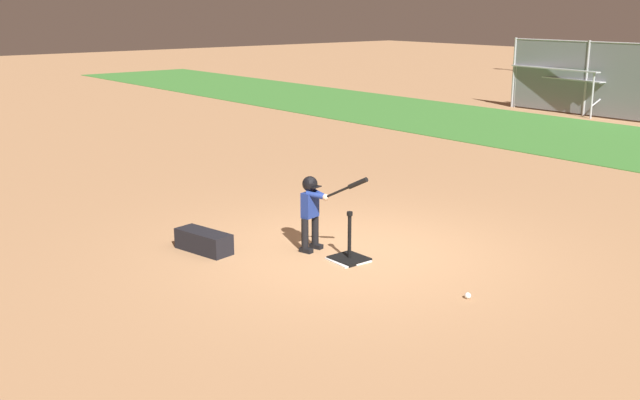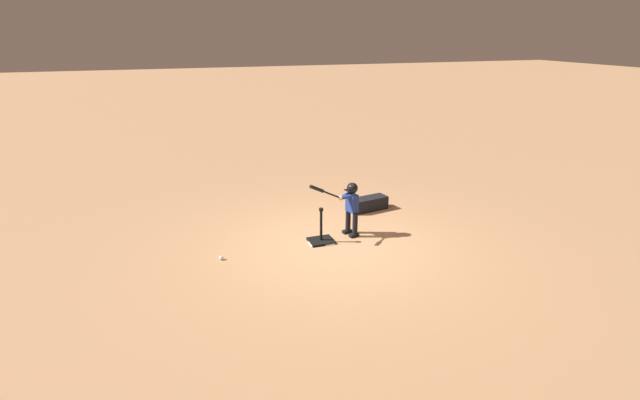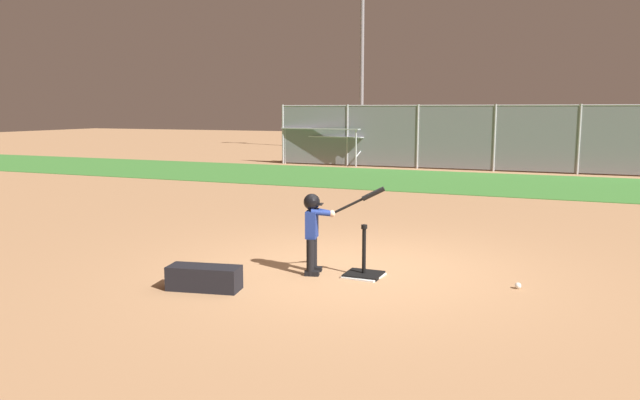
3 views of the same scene
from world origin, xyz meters
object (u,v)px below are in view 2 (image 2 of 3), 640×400
(batting_tee, at_px, (321,237))
(baseball, at_px, (221,258))
(equipment_bag, at_px, (368,204))
(batter_child, at_px, (350,203))

(batting_tee, xyz_separation_m, baseball, (1.84, 0.16, -0.05))
(batting_tee, distance_m, baseball, 1.85)
(equipment_bag, bearing_deg, batter_child, 40.82)
(batter_child, height_order, baseball, batter_child)
(batting_tee, bearing_deg, batter_child, -168.87)
(batter_child, relative_size, baseball, 15.39)
(batting_tee, relative_size, batter_child, 0.58)
(baseball, distance_m, equipment_bag, 3.66)
(batter_child, bearing_deg, batting_tee, 11.13)
(batting_tee, distance_m, batter_child, 0.84)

